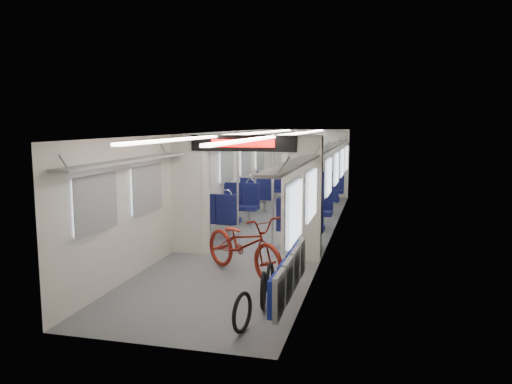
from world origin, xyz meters
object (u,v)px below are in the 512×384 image
at_px(bike_hoop_a, 242,314).
at_px(seat_bay_far_right, 326,190).
at_px(seat_bay_far_left, 263,189).
at_px(bike_hoop_c, 270,280).
at_px(stanchion_near_left, 238,193).
at_px(seat_bay_near_right, 307,213).
at_px(flip_bench, 289,274).
at_px(stanchion_far_left, 273,175).
at_px(seat_bay_near_left, 230,207).
at_px(bicycle, 244,244).
at_px(stanchion_near_right, 272,192).
at_px(stanchion_far_right, 296,177).
at_px(bike_hoop_b, 263,292).

height_order(bike_hoop_a, seat_bay_far_right, seat_bay_far_right).
bearing_deg(seat_bay_far_left, bike_hoop_c, -76.19).
xyz_separation_m(bike_hoop_a, seat_bay_far_right, (0.04, 9.14, 0.32)).
height_order(bike_hoop_a, stanchion_near_left, stanchion_near_left).
bearing_deg(bike_hoop_c, seat_bay_near_right, 89.84).
distance_m(flip_bench, stanchion_far_left, 6.92).
height_order(flip_bench, seat_bay_far_left, seat_bay_far_left).
bearing_deg(seat_bay_near_right, seat_bay_near_left, 170.03).
xyz_separation_m(seat_bay_near_right, stanchion_near_left, (-1.18, -1.42, 0.59)).
bearing_deg(flip_bench, bike_hoop_c, 118.17).
bearing_deg(seat_bay_far_right, bicycle, -95.32).
height_order(flip_bench, stanchion_far_left, stanchion_far_left).
bearing_deg(stanchion_near_left, seat_bay_near_left, 111.55).
bearing_deg(stanchion_near_right, stanchion_far_left, 101.54).
distance_m(bike_hoop_c, seat_bay_near_left, 4.53).
bearing_deg(seat_bay_far_right, seat_bay_near_right, -90.00).
bearing_deg(seat_bay_far_left, stanchion_far_right, -56.54).
height_order(bicycle, stanchion_far_left, stanchion_far_left).
bearing_deg(stanchion_near_left, seat_bay_far_right, 77.55).
relative_size(bike_hoop_a, seat_bay_far_right, 0.24).
relative_size(bike_hoop_c, seat_bay_far_right, 0.23).
bearing_deg(bike_hoop_b, stanchion_far_left, 100.75).
distance_m(bike_hoop_a, stanchion_far_left, 7.47).
xyz_separation_m(bike_hoop_c, seat_bay_near_left, (-1.86, 4.11, 0.34)).
height_order(seat_bay_near_left, seat_bay_far_right, seat_bay_near_left).
xyz_separation_m(seat_bay_near_left, seat_bay_far_right, (1.87, 3.60, -0.01)).
relative_size(seat_bay_near_right, seat_bay_far_right, 1.06).
distance_m(bike_hoop_c, stanchion_near_left, 2.80).
xyz_separation_m(bicycle, stanchion_near_left, (-0.54, 1.54, 0.63)).
distance_m(bicycle, seat_bay_near_right, 3.03).
bearing_deg(stanchion_near_left, stanchion_near_right, 26.82).
bearing_deg(stanchion_far_left, bicycle, -83.64).
bearing_deg(bicycle, bike_hoop_c, -105.42).
distance_m(seat_bay_far_right, stanchion_far_right, 2.28).
height_order(bike_hoop_b, seat_bay_far_right, seat_bay_far_right).
distance_m(bike_hoop_b, seat_bay_near_left, 5.11).
xyz_separation_m(bicycle, seat_bay_far_right, (0.64, 6.88, 0.03)).
bearing_deg(stanchion_far_right, bike_hoop_c, -84.42).
relative_size(seat_bay_far_left, seat_bay_far_right, 0.96).
height_order(bike_hoop_a, seat_bay_far_left, seat_bay_far_left).
distance_m(bike_hoop_b, seat_bay_far_left, 8.41).
xyz_separation_m(seat_bay_near_right, seat_bay_far_right, (0.00, 3.92, -0.02)).
bearing_deg(stanchion_far_left, stanchion_near_right, -78.46).
xyz_separation_m(bicycle, bike_hoop_c, (0.63, -0.82, -0.31)).
bearing_deg(stanchion_near_right, bicycle, -92.80).
relative_size(flip_bench, seat_bay_near_right, 0.95).
relative_size(stanchion_near_left, stanchion_near_right, 1.00).
bearing_deg(stanchion_near_right, bike_hoop_b, -80.03).
bearing_deg(seat_bay_near_right, stanchion_far_left, 119.75).
bearing_deg(stanchion_near_right, bike_hoop_a, -82.96).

